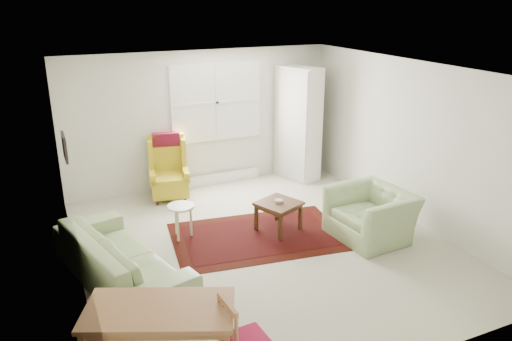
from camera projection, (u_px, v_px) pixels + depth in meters
name	position (u px, v px, depth m)	size (l,w,h in m)	color
room	(260.00, 158.00, 6.94)	(5.04, 5.54, 2.51)	#B8B49D
rug	(258.00, 236.00, 7.44)	(2.51, 1.62, 0.03)	black
sofa	(120.00, 249.00, 6.12)	(2.31, 0.90, 0.93)	#8FA76F
armchair	(371.00, 210.00, 7.29)	(1.12, 0.98, 0.87)	#8FA76F
wingback_chair	(169.00, 168.00, 8.64)	(0.65, 0.69, 1.13)	gold
coffee_table	(278.00, 216.00, 7.57)	(0.57, 0.57, 0.47)	#442514
stool	(182.00, 221.00, 7.33)	(0.39, 0.39, 0.52)	white
cabinet	(298.00, 124.00, 9.54)	(0.45, 0.86, 2.15)	white
desk_chair	(247.00, 340.00, 4.50)	(0.40, 0.40, 0.93)	#A46E42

